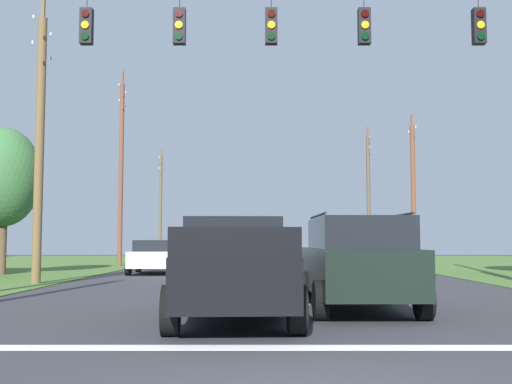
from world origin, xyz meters
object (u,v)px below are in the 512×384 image
(pickup_truck, at_px, (231,269))
(distant_car_crossing_white, at_px, (152,256))
(utility_pole_near_left, at_px, (367,193))
(utility_pole_distant_left, at_px, (159,203))
(utility_pole_far_right, at_px, (412,192))
(suv_black, at_px, (355,261))
(utility_pole_distant_right, at_px, (120,168))
(utility_pole_far_left, at_px, (38,141))
(overhead_signal_span, at_px, (267,113))
(tree_roadside_right, at_px, (3,177))

(pickup_truck, distance_m, distant_car_crossing_white, 17.11)
(utility_pole_near_left, height_order, utility_pole_distant_left, utility_pole_near_left)
(utility_pole_far_right, bearing_deg, utility_pole_distant_left, 139.19)
(suv_black, height_order, utility_pole_distant_left, utility_pole_distant_left)
(suv_black, height_order, utility_pole_distant_right, utility_pole_distant_right)
(pickup_truck, bearing_deg, utility_pole_distant_left, 100.60)
(suv_black, relative_size, utility_pole_far_right, 0.52)
(distant_car_crossing_white, relative_size, utility_pole_far_left, 0.43)
(utility_pole_near_left, height_order, utility_pole_far_left, utility_pole_near_left)
(distant_car_crossing_white, relative_size, utility_pole_near_left, 0.39)
(pickup_truck, distance_m, utility_pole_far_right, 27.92)
(pickup_truck, height_order, utility_pole_distant_right, utility_pole_distant_right)
(pickup_truck, bearing_deg, utility_pole_far_right, 68.88)
(suv_black, relative_size, utility_pole_far_left, 0.48)
(suv_black, bearing_deg, pickup_truck, -149.16)
(utility_pole_far_right, relative_size, utility_pole_distant_left, 0.98)
(pickup_truck, xyz_separation_m, utility_pole_distant_right, (-7.51, 24.64, 4.81))
(utility_pole_distant_right, relative_size, utility_pole_distant_left, 1.23)
(utility_pole_far_right, xyz_separation_m, utility_pole_far_left, (-17.12, -16.10, 0.50))
(overhead_signal_span, xyz_separation_m, utility_pole_far_left, (-7.89, 5.67, 0.15))
(pickup_truck, distance_m, utility_pole_distant_right, 26.21)
(suv_black, bearing_deg, distant_car_crossing_white, 114.39)
(pickup_truck, relative_size, utility_pole_far_right, 0.60)
(distant_car_crossing_white, xyz_separation_m, tree_roadside_right, (-6.37, -1.30, 3.46))
(suv_black, distance_m, utility_pole_distant_right, 25.64)
(overhead_signal_span, height_order, utility_pole_distant_left, utility_pole_distant_left)
(utility_pole_near_left, distance_m, tree_roadside_right, 32.93)
(pickup_truck, bearing_deg, utility_pole_far_left, 126.25)
(overhead_signal_span, xyz_separation_m, utility_pole_distant_left, (-8.45, 37.03, -0.10))
(utility_pole_near_left, distance_m, utility_pole_distant_right, 23.93)
(suv_black, relative_size, utility_pole_distant_right, 0.42)
(utility_pole_far_left, bearing_deg, suv_black, -40.01)
(tree_roadside_right, bearing_deg, suv_black, -46.15)
(tree_roadside_right, bearing_deg, utility_pole_far_left, -58.19)
(pickup_truck, distance_m, tree_roadside_right, 18.88)
(distant_car_crossing_white, xyz_separation_m, utility_pole_far_left, (-2.93, -6.85, 4.17))
(overhead_signal_span, distance_m, utility_pole_near_left, 38.04)
(utility_pole_distant_left, bearing_deg, utility_pole_far_left, -88.99)
(utility_pole_far_right, bearing_deg, tree_roadside_right, -152.84)
(pickup_truck, xyz_separation_m, tree_roadside_right, (-10.58, 15.29, 3.29))
(utility_pole_distant_left, bearing_deg, utility_pole_near_left, -0.43)
(overhead_signal_span, xyz_separation_m, pickup_truck, (-0.75, -4.07, -3.84))
(overhead_signal_span, xyz_separation_m, suv_black, (1.85, -2.51, -3.75))
(utility_pole_far_left, bearing_deg, overhead_signal_span, -35.70)
(distant_car_crossing_white, xyz_separation_m, utility_pole_near_left, (14.20, 24.38, 4.73))
(distant_car_crossing_white, bearing_deg, utility_pole_far_left, -113.16)
(utility_pole_distant_right, xyz_separation_m, utility_pole_distant_left, (-0.18, 16.45, -1.06))
(distant_car_crossing_white, distance_m, utility_pole_distant_left, 25.06)
(distant_car_crossing_white, distance_m, utility_pole_near_left, 28.61)
(utility_pole_far_left, distance_m, tree_roadside_right, 6.57)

